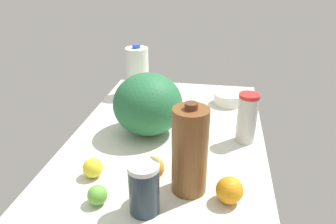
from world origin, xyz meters
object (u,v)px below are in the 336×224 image
(watermelon, at_px, (148,104))
(orange_loose, at_px, (229,190))
(tumbler_cup, at_px, (247,118))
(lemon_beside_bowl, at_px, (93,168))
(lime_by_jug, at_px, (97,195))
(orange_far_back, at_px, (152,168))
(mixing_bowl, at_px, (228,99))
(lemon_near_front, at_px, (196,108))
(shaker_bottle, at_px, (144,188))
(chocolate_milk_jug, at_px, (190,151))
(milk_jug, at_px, (137,71))

(watermelon, distance_m, orange_loose, 0.50)
(tumbler_cup, relative_size, watermelon, 0.71)
(tumbler_cup, relative_size, lemon_beside_bowl, 3.01)
(tumbler_cup, height_order, orange_loose, tumbler_cup)
(lime_by_jug, relative_size, orange_far_back, 0.78)
(mixing_bowl, bearing_deg, lemon_near_front, 135.01)
(watermelon, relative_size, lemon_beside_bowl, 4.22)
(shaker_bottle, bearing_deg, watermelon, 11.27)
(tumbler_cup, bearing_deg, orange_loose, 170.62)
(mixing_bowl, relative_size, lemon_beside_bowl, 2.18)
(mixing_bowl, xyz_separation_m, orange_loose, (-0.72, -0.00, 0.01))
(chocolate_milk_jug, height_order, orange_far_back, chocolate_milk_jug)
(tumbler_cup, height_order, lime_by_jug, tumbler_cup)
(milk_jug, bearing_deg, orange_loose, -148.79)
(milk_jug, xyz_separation_m, orange_far_back, (-0.70, -0.22, -0.09))
(milk_jug, bearing_deg, lemon_near_front, -122.43)
(lemon_near_front, bearing_deg, orange_loose, -165.33)
(milk_jug, height_order, orange_loose, milk_jug)
(chocolate_milk_jug, height_order, watermelon, chocolate_milk_jug)
(milk_jug, bearing_deg, shaker_bottle, -164.57)
(milk_jug, height_order, lemon_near_front, milk_jug)
(lemon_beside_bowl, bearing_deg, shaker_bottle, -122.32)
(orange_far_back, xyz_separation_m, lemon_beside_bowl, (-0.03, 0.19, -0.00))
(tumbler_cup, distance_m, lime_by_jug, 0.62)
(orange_far_back, bearing_deg, lime_by_jug, 138.43)
(mixing_bowl, bearing_deg, milk_jug, 83.06)
(tumbler_cup, height_order, watermelon, watermelon)
(lemon_near_front, bearing_deg, milk_jug, 57.57)
(lemon_near_front, height_order, orange_loose, orange_loose)
(lime_by_jug, bearing_deg, shaker_bottle, -92.56)
(mixing_bowl, xyz_separation_m, lime_by_jug, (-0.79, 0.37, 0.00))
(lemon_beside_bowl, bearing_deg, lime_by_jug, -153.32)
(mixing_bowl, xyz_separation_m, orange_far_back, (-0.64, 0.24, 0.01))
(tumbler_cup, xyz_separation_m, watermelon, (0.01, 0.39, 0.03))
(lemon_near_front, bearing_deg, chocolate_milk_jug, -177.05)
(lemon_near_front, relative_size, orange_loose, 0.80)
(watermelon, relative_size, milk_jug, 1.05)
(watermelon, bearing_deg, chocolate_milk_jug, -149.19)
(chocolate_milk_jug, distance_m, milk_jug, 0.82)
(watermelon, height_order, lemon_near_front, watermelon)
(milk_jug, relative_size, lemon_near_front, 4.06)
(mixing_bowl, bearing_deg, orange_loose, -179.74)
(mixing_bowl, bearing_deg, lime_by_jug, 154.78)
(orange_far_back, height_order, orange_loose, orange_loose)
(chocolate_milk_jug, relative_size, milk_jug, 1.12)
(watermelon, distance_m, orange_far_back, 0.32)
(shaker_bottle, bearing_deg, mixing_bowl, -16.18)
(orange_far_back, bearing_deg, tumbler_cup, -46.07)
(orange_loose, bearing_deg, milk_jug, 31.21)
(watermelon, height_order, mixing_bowl, watermelon)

